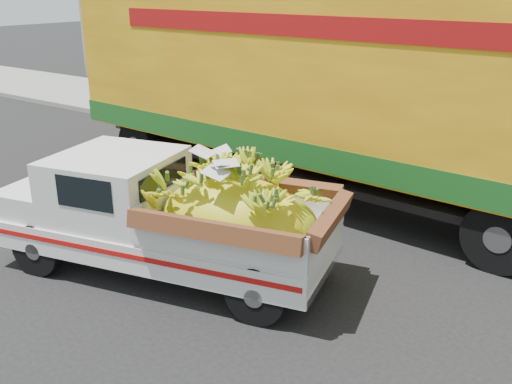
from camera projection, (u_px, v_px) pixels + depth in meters
The scene contains 6 objects.
ground at pixel (186, 298), 7.70m from camera, with size 100.00×100.00×0.00m, color black.
curb at pixel (392, 167), 12.95m from camera, with size 60.00×0.25×0.15m, color gray.
sidewalk at pixel (425, 147), 14.56m from camera, with size 60.00×4.00×0.14m, color gray.
building_left at pixel (288, 23), 22.60m from camera, with size 18.00×6.00×5.00m, color gray.
pickup_truck at pixel (186, 217), 7.98m from camera, with size 5.14×2.86×1.70m.
semi_trailer at pixel (337, 92), 10.49m from camera, with size 12.04×3.23×3.80m.
Camera 1 is at (4.70, -4.91, 4.00)m, focal length 40.00 mm.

